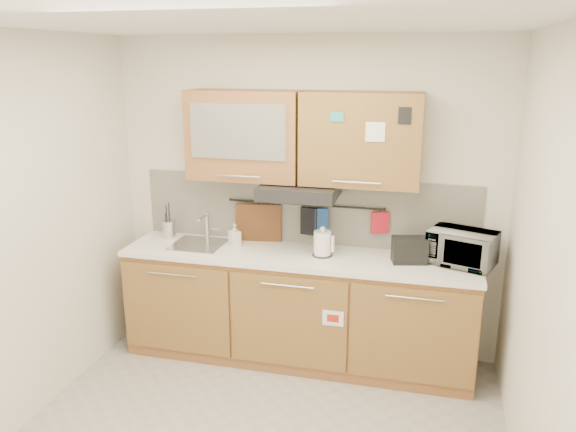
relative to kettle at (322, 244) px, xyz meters
The scene contains 20 objects.
ceiling 2.00m from the kettle, 99.54° to the right, with size 3.20×3.20×0.00m, color white.
wall_back 0.46m from the kettle, 123.71° to the left, with size 3.20×3.20×0.00m, color silver.
wall_left 2.18m from the kettle, 146.37° to the right, with size 3.00×3.00×0.00m, color silver.
wall_right 1.86m from the kettle, 40.58° to the right, with size 3.00×3.00×0.00m, color silver.
base_cabinet 0.64m from the kettle, behind, with size 2.80×0.64×0.88m.
countertop 0.23m from the kettle, behind, with size 2.82×0.62×0.04m, color white.
backsplash 0.40m from the kettle, 124.79° to the left, with size 2.80×0.02×0.56m, color silver.
upper_cabinets 0.85m from the kettle, 148.80° to the left, with size 1.82×0.37×0.70m.
range_hood 0.46m from the kettle, 165.55° to the left, with size 0.60×0.46×0.10m, color black.
sink 1.05m from the kettle, behind, with size 0.42×0.40×0.26m.
utensil_rail 0.41m from the kettle, 128.64° to the left, with size 0.02×0.02×1.30m, color black.
utensil_crock 1.38m from the kettle, behind, with size 0.15×0.15×0.30m.
kettle is the anchor object (origin of this frame).
toaster 0.67m from the kettle, ahead, with size 0.29×0.21×0.20m.
microwave 1.05m from the kettle, ahead, with size 0.47×0.32×0.26m, color #999999.
soap_bottle 0.75m from the kettle, behind, with size 0.08×0.09×0.18m, color #999999.
cutting_board 0.64m from the kettle, 158.32° to the left, with size 0.38×0.03×0.47m, color brown.
oven_mitt 0.28m from the kettle, 103.47° to the left, with size 0.11×0.03×0.18m, color #224F9C.
dark_pouch 0.30m from the kettle, 123.42° to the left, with size 0.15×0.04×0.23m, color black.
pot_holder 0.50m from the kettle, 29.50° to the left, with size 0.14×0.02×0.18m, color red.
Camera 1 is at (0.96, -2.91, 2.42)m, focal length 35.00 mm.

